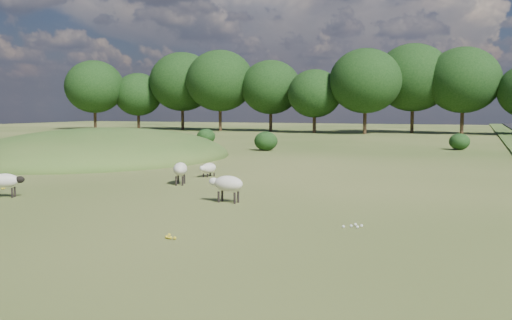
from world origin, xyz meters
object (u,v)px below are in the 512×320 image
Objects in this scene: sheep_1 at (180,169)px; sheep_2 at (6,181)px; sheep_4 at (208,168)px; sheep_0 at (227,184)px.

sheep_1 reaches higher than sheep_2.
sheep_1 reaches higher than sheep_4.
sheep_0 is 1.03× the size of sheep_2.
sheep_0 is 8.33m from sheep_2.
sheep_4 is at bearing -55.37° from sheep_0.
sheep_0 is 0.96× the size of sheep_1.
sheep_2 is 9.45m from sheep_4.
sheep_2 is at bearing 17.11° from sheep_0.
sheep_0 is 7.62m from sheep_4.
sheep_0 reaches higher than sheep_2.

